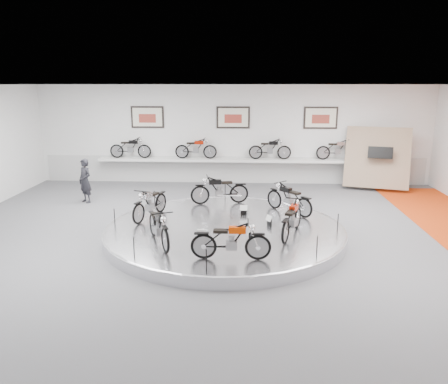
# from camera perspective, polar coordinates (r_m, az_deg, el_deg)

# --- Properties ---
(floor) EXTENTS (16.00, 16.00, 0.00)m
(floor) POSITION_cam_1_polar(r_m,az_deg,el_deg) (11.58, 0.01, -6.41)
(floor) COLOR #555557
(floor) RESTS_ON ground
(ceiling) EXTENTS (16.00, 16.00, 0.00)m
(ceiling) POSITION_cam_1_polar(r_m,az_deg,el_deg) (10.85, 0.01, 13.80)
(ceiling) COLOR white
(ceiling) RESTS_ON wall_back
(wall_back) EXTENTS (16.00, 0.00, 16.00)m
(wall_back) POSITION_cam_1_polar(r_m,az_deg,el_deg) (17.96, 1.20, 7.49)
(wall_back) COLOR white
(wall_back) RESTS_ON floor
(wall_front) EXTENTS (16.00, 0.00, 16.00)m
(wall_front) POSITION_cam_1_polar(r_m,az_deg,el_deg) (4.38, -4.98, -13.81)
(wall_front) COLOR white
(wall_front) RESTS_ON floor
(dado_band) EXTENTS (15.68, 0.04, 1.10)m
(dado_band) POSITION_cam_1_polar(r_m,az_deg,el_deg) (18.16, 1.17, 2.94)
(dado_band) COLOR #BCBCBA
(dado_band) RESTS_ON floor
(display_platform) EXTENTS (6.40, 6.40, 0.30)m
(display_platform) POSITION_cam_1_polar(r_m,az_deg,el_deg) (11.81, 0.08, -5.22)
(display_platform) COLOR silver
(display_platform) RESTS_ON floor
(platform_rim) EXTENTS (6.40, 6.40, 0.10)m
(platform_rim) POSITION_cam_1_polar(r_m,az_deg,el_deg) (11.77, 0.08, -4.67)
(platform_rim) COLOR #B2B2BA
(platform_rim) RESTS_ON display_platform
(shelf) EXTENTS (11.00, 0.55, 0.10)m
(shelf) POSITION_cam_1_polar(r_m,az_deg,el_deg) (17.81, 1.15, 4.19)
(shelf) COLOR silver
(shelf) RESTS_ON wall_back
(poster_left) EXTENTS (1.35, 0.06, 0.88)m
(poster_left) POSITION_cam_1_polar(r_m,az_deg,el_deg) (18.30, -9.97, 9.61)
(poster_left) COLOR silver
(poster_left) RESTS_ON wall_back
(poster_center) EXTENTS (1.35, 0.06, 0.88)m
(poster_center) POSITION_cam_1_polar(r_m,az_deg,el_deg) (17.85, 1.20, 9.71)
(poster_center) COLOR silver
(poster_center) RESTS_ON wall_back
(poster_right) EXTENTS (1.35, 0.06, 0.88)m
(poster_right) POSITION_cam_1_polar(r_m,az_deg,el_deg) (18.08, 12.51, 9.44)
(poster_right) COLOR silver
(poster_right) RESTS_ON wall_back
(display_panel) EXTENTS (2.56, 1.52, 2.30)m
(display_panel) POSITION_cam_1_polar(r_m,az_deg,el_deg) (17.88, 19.37, 4.25)
(display_panel) COLOR gray
(display_panel) RESTS_ON floor
(shelf_bike_a) EXTENTS (1.22, 0.43, 0.73)m
(shelf_bike_a) POSITION_cam_1_polar(r_m,az_deg,el_deg) (18.36, -12.12, 5.49)
(shelf_bike_a) COLOR black
(shelf_bike_a) RESTS_ON shelf
(shelf_bike_b) EXTENTS (1.22, 0.43, 0.73)m
(shelf_bike_b) POSITION_cam_1_polar(r_m,az_deg,el_deg) (17.85, -3.69, 5.54)
(shelf_bike_b) COLOR #8B1403
(shelf_bike_b) RESTS_ON shelf
(shelf_bike_c) EXTENTS (1.22, 0.43, 0.73)m
(shelf_bike_c) POSITION_cam_1_polar(r_m,az_deg,el_deg) (17.76, 6.02, 5.44)
(shelf_bike_c) COLOR black
(shelf_bike_c) RESTS_ON shelf
(shelf_bike_d) EXTENTS (1.22, 0.43, 0.73)m
(shelf_bike_d) POSITION_cam_1_polar(r_m,az_deg,el_deg) (18.10, 14.62, 5.23)
(shelf_bike_d) COLOR #AEAEB3
(shelf_bike_d) RESTS_ON shelf
(bike_a) EXTENTS (1.40, 1.48, 0.89)m
(bike_a) POSITION_cam_1_polar(r_m,az_deg,el_deg) (12.99, 8.49, -0.84)
(bike_a) COLOR black
(bike_a) RESTS_ON display_platform
(bike_b) EXTENTS (1.65, 0.85, 0.92)m
(bike_b) POSITION_cam_1_polar(r_m,az_deg,el_deg) (13.84, -0.57, 0.31)
(bike_b) COLOR black
(bike_b) RESTS_ON display_platform
(bike_c) EXTENTS (0.99, 1.60, 0.89)m
(bike_c) POSITION_cam_1_polar(r_m,az_deg,el_deg) (12.55, -9.65, -1.43)
(bike_c) COLOR #AEAEB3
(bike_c) RESTS_ON display_platform
(bike_d) EXTENTS (1.13, 1.60, 0.89)m
(bike_d) POSITION_cam_1_polar(r_m,az_deg,el_deg) (10.49, -8.53, -4.45)
(bike_d) COLOR black
(bike_d) RESTS_ON display_platform
(bike_e) EXTENTS (1.49, 0.53, 0.88)m
(bike_e) POSITION_cam_1_polar(r_m,az_deg,el_deg) (9.49, 0.89, -6.35)
(bike_e) COLOR #BA3000
(bike_e) RESTS_ON display_platform
(bike_f) EXTENTS (1.02, 1.62, 0.90)m
(bike_f) POSITION_cam_1_polar(r_m,az_deg,el_deg) (11.05, 8.86, -3.49)
(bike_f) COLOR #8B1403
(bike_f) RESTS_ON display_platform
(visitor) EXTENTS (0.67, 0.62, 1.53)m
(visitor) POSITION_cam_1_polar(r_m,az_deg,el_deg) (15.82, -17.68, 1.40)
(visitor) COLOR black
(visitor) RESTS_ON floor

